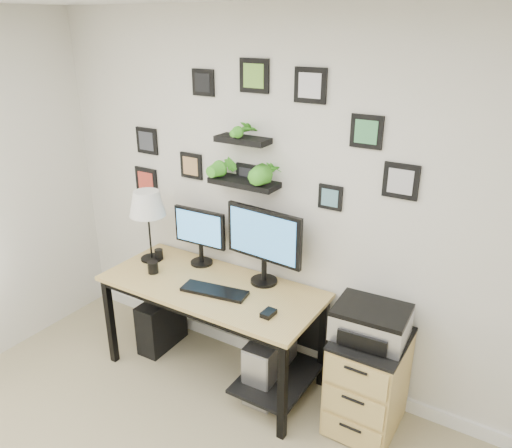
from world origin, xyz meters
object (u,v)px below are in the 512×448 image
Objects in this scene: monitor_left at (200,233)px; monitor_right at (264,240)px; pc_tower_grey at (270,364)px; printer at (371,322)px; pc_tower_black at (162,323)px; table_lamp at (147,205)px; mug at (153,267)px; file_cabinet at (367,382)px; desk at (219,299)px.

monitor_left is 0.57m from monitor_right.
printer reaches higher than pc_tower_grey.
monitor_right is at bearing 9.60° from pc_tower_black.
table_lamp is 1.34× the size of pc_tower_black.
mug is at bearing -125.02° from monitor_left.
file_cabinet is at bearing 5.94° from mug.
monitor_right is (0.26, 0.19, 0.46)m from desk.
pc_tower_black is (-0.09, 0.13, -0.58)m from mug.
file_cabinet is at bearing -5.41° from monitor_left.
monitor_right is 0.90m from printer.
desk is at bearing 12.31° from mug.
mug is (0.17, -0.16, -0.41)m from table_lamp.
table_lamp is 0.99m from pc_tower_black.
printer is (0.84, -0.12, -0.31)m from monitor_right.
file_cabinet is at bearing -8.48° from monitor_right.
mug is at bearing -167.69° from desk.
pc_tower_black is 0.63× the size of file_cabinet.
desk is at bearing -32.85° from monitor_left.
desk is 0.89m from table_lamp.
desk is at bearing -144.74° from monitor_right.
monitor_left is at bearing 165.24° from pc_tower_grey.
monitor_right is 1.14m from file_cabinet.
monitor_right is at bearing 171.52° from file_cabinet.
desk is at bearing -3.20° from pc_tower_black.
desk is 2.84× the size of table_lamp.
pc_tower_grey is (0.94, 0.11, -0.56)m from mug.
pc_tower_grey is (0.73, -0.19, -0.78)m from monitor_left.
file_cabinet is 1.46× the size of printer.
pc_tower_grey is 0.86m from printer.
printer is at bearing 157.01° from file_cabinet.
table_lamp reaches higher than mug.
mug is 1.70m from file_cabinet.
monitor_left is (-0.30, 0.19, 0.38)m from desk.
monitor_left is 1.43m from printer.
monitor_right is 1.07× the size of table_lamp.
pc_tower_black is at bearing -178.69° from file_cabinet.
pc_tower_grey is at bearing -2.69° from table_lamp.
file_cabinet is (0.86, -0.13, -0.75)m from monitor_right.
monitor_right is at bearing 132.04° from pc_tower_grey.
desk is at bearing -4.46° from table_lamp.
monitor_left reaches higher than mug.
pc_tower_black is at bearing -23.02° from table_lamp.
desk reaches higher than file_cabinet.
pc_tower_black is 1.79m from printer.
mug is 0.21× the size of pc_tower_black.
desk is 0.52m from monitor_left.
printer is (1.10, 0.07, 0.15)m from desk.
file_cabinet is (1.72, 0.04, 0.12)m from pc_tower_black.
desk is 1.11m from printer.
file_cabinet is (1.80, 0.01, -0.87)m from table_lamp.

